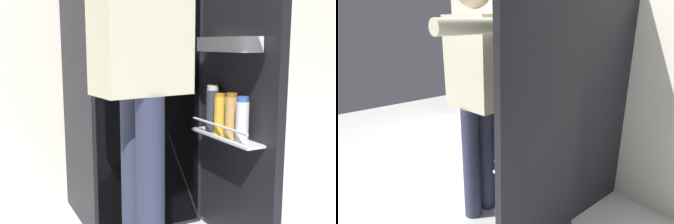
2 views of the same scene
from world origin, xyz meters
The scene contains 3 objects.
kitchen_wall centered at (0.00, 0.93, 1.21)m, with size 4.40×0.10×2.42m, color silver.
refrigerator centered at (0.02, 0.51, 0.81)m, with size 0.67×1.24×1.62m.
person centered at (-0.19, -0.10, 0.96)m, with size 0.56×0.66×1.62m.
Camera 1 is at (-0.84, -1.65, 1.02)m, focal length 43.62 mm.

